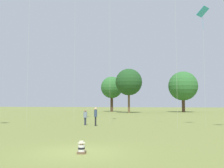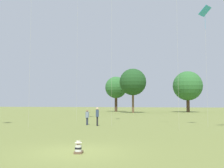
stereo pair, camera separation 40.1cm
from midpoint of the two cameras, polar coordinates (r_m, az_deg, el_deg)
name	(u,v)px [view 1 (the left image)]	position (r m, az deg, el deg)	size (l,w,h in m)	color
ground_plane	(78,152)	(12.47, -8.37, -14.42)	(300.00, 300.00, 0.00)	olive
seated_toddler	(82,148)	(11.97, -7.64, -13.68)	(0.43, 0.50, 0.57)	brown
person_standing_0	(85,116)	(27.29, -6.26, -6.97)	(0.39, 0.39, 1.56)	#282D42
person_standing_2	(96,115)	(26.15, -4.04, -6.66)	(0.40, 0.40, 1.82)	black
kite_5	(203,15)	(27.68, 18.75, 14.09)	(1.31, 1.39, 11.50)	#339EDB
distant_tree_0	(112,88)	(72.98, -0.21, -0.78)	(6.03, 6.03, 9.75)	#473323
distant_tree_1	(129,82)	(63.69, 3.50, 0.42)	(6.50, 6.50, 10.70)	brown
distant_tree_2	(183,86)	(70.38, 15.05, -0.43)	(7.56, 7.56, 10.58)	#473323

